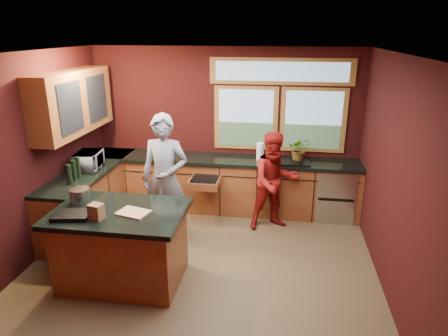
% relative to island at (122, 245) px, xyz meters
% --- Properties ---
extents(floor, '(4.50, 4.50, 0.00)m').
position_rel_island_xyz_m(floor, '(0.89, 0.53, -0.48)').
color(floor, brown).
rests_on(floor, ground).
extents(room_shell, '(4.52, 4.02, 2.71)m').
position_rel_island_xyz_m(room_shell, '(0.29, 0.85, 1.32)').
color(room_shell, black).
rests_on(room_shell, ground).
extents(back_counter, '(4.50, 0.64, 0.93)m').
position_rel_island_xyz_m(back_counter, '(1.09, 2.22, -0.01)').
color(back_counter, maroon).
rests_on(back_counter, floor).
extents(left_counter, '(0.64, 2.30, 0.93)m').
position_rel_island_xyz_m(left_counter, '(-1.06, 1.38, -0.01)').
color(left_counter, maroon).
rests_on(left_counter, floor).
extents(island, '(1.55, 1.05, 0.95)m').
position_rel_island_xyz_m(island, '(0.00, 0.00, 0.00)').
color(island, maroon).
rests_on(island, floor).
extents(person_grey, '(0.71, 0.48, 1.87)m').
position_rel_island_xyz_m(person_grey, '(0.23, 1.11, 0.46)').
color(person_grey, slate).
rests_on(person_grey, floor).
extents(person_red, '(0.91, 0.82, 1.54)m').
position_rel_island_xyz_m(person_red, '(1.77, 1.69, 0.29)').
color(person_red, maroon).
rests_on(person_red, floor).
extents(microwave, '(0.39, 0.53, 0.27)m').
position_rel_island_xyz_m(microwave, '(-1.03, 1.36, 0.59)').
color(microwave, '#999999').
rests_on(microwave, left_counter).
extents(potted_plant, '(0.34, 0.30, 0.38)m').
position_rel_island_xyz_m(potted_plant, '(2.14, 2.28, 0.64)').
color(potted_plant, '#999999').
rests_on(potted_plant, back_counter).
extents(paper_towel, '(0.12, 0.12, 0.28)m').
position_rel_island_xyz_m(paper_towel, '(1.51, 2.23, 0.59)').
color(paper_towel, white).
rests_on(paper_towel, back_counter).
extents(cutting_board, '(0.40, 0.33, 0.02)m').
position_rel_island_xyz_m(cutting_board, '(0.20, -0.05, 0.48)').
color(cutting_board, tan).
rests_on(cutting_board, island).
extents(stock_pot, '(0.24, 0.24, 0.18)m').
position_rel_island_xyz_m(stock_pot, '(-0.55, 0.15, 0.56)').
color(stock_pot, '#B3B3B8').
rests_on(stock_pot, island).
extents(paper_bag, '(0.17, 0.15, 0.18)m').
position_rel_island_xyz_m(paper_bag, '(-0.15, -0.25, 0.56)').
color(paper_bag, brown).
rests_on(paper_bag, island).
extents(black_tray, '(0.44, 0.35, 0.05)m').
position_rel_island_xyz_m(black_tray, '(-0.45, -0.25, 0.49)').
color(black_tray, black).
rests_on(black_tray, island).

